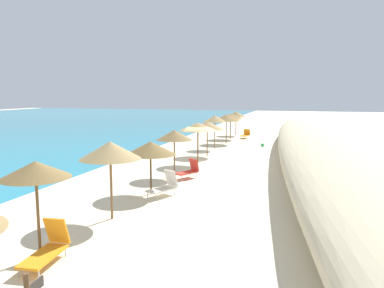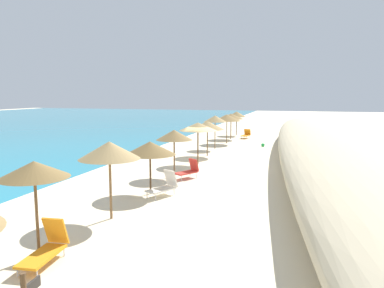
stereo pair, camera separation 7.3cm
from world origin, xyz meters
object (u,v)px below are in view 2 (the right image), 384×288
at_px(beach_umbrella_7, 215,119).
at_px(beach_umbrella_10, 237,114).
at_px(lounge_chair_1, 246,134).
at_px(beach_ball, 263,145).
at_px(lounge_chair_2, 46,248).
at_px(beach_umbrella_8, 227,118).
at_px(beach_umbrella_2, 109,150).
at_px(beach_umbrella_1, 34,170).
at_px(beach_umbrella_9, 231,116).
at_px(lounge_chair_0, 164,186).
at_px(lounge_chair_3, 188,170).
at_px(beach_umbrella_3, 150,148).
at_px(beach_umbrella_5, 198,127).
at_px(beach_umbrella_6, 207,125).
at_px(beach_umbrella_4, 174,135).

xyz_separation_m(beach_umbrella_7, beach_umbrella_10, (10.79, 0.03, -0.18)).
xyz_separation_m(lounge_chair_1, beach_ball, (-5.89, -2.36, -0.24)).
distance_m(beach_umbrella_7, lounge_chair_2, 22.43).
bearing_deg(beach_umbrella_8, beach_umbrella_2, -179.86).
bearing_deg(beach_umbrella_2, beach_umbrella_1, 173.97).
bearing_deg(lounge_chair_2, lounge_chair_1, -98.49).
bearing_deg(beach_umbrella_9, beach_umbrella_10, 0.63).
bearing_deg(beach_umbrella_2, beach_umbrella_8, 0.14).
distance_m(beach_umbrella_9, lounge_chair_0, 22.35).
xyz_separation_m(lounge_chair_0, lounge_chair_2, (-7.28, 0.70, -0.04)).
bearing_deg(beach_umbrella_10, beach_ball, -155.66).
relative_size(lounge_chair_0, lounge_chair_3, 1.08).
height_order(beach_umbrella_7, beach_umbrella_9, beach_umbrella_7).
xyz_separation_m(beach_umbrella_2, beach_ball, (20.85, -3.47, -2.43)).
distance_m(beach_umbrella_1, beach_umbrella_7, 22.10).
bearing_deg(beach_umbrella_2, beach_umbrella_3, -0.79).
relative_size(beach_umbrella_5, lounge_chair_0, 1.71).
xyz_separation_m(beach_umbrella_1, beach_umbrella_3, (7.18, -0.42, -0.38)).
height_order(lounge_chair_2, lounge_chair_3, lounge_chair_2).
distance_m(beach_umbrella_6, beach_umbrella_9, 10.92).
distance_m(beach_umbrella_10, lounge_chair_0, 25.93).
bearing_deg(beach_umbrella_1, beach_umbrella_2, -6.03).
distance_m(lounge_chair_0, beach_ball, 17.54).
relative_size(beach_umbrella_6, lounge_chair_1, 1.69).
distance_m(beach_umbrella_2, beach_umbrella_7, 18.56).
height_order(beach_umbrella_8, lounge_chair_3, beach_umbrella_8).
bearing_deg(beach_umbrella_10, beach_umbrella_4, -179.31).
bearing_deg(beach_umbrella_7, lounge_chair_3, -174.28).
xyz_separation_m(beach_umbrella_6, lounge_chair_0, (-11.33, -0.85, -1.84)).
bearing_deg(beach_umbrella_6, beach_umbrella_10, 1.19).
xyz_separation_m(beach_umbrella_7, beach_umbrella_8, (3.63, -0.29, -0.12)).
bearing_deg(beach_umbrella_3, beach_umbrella_1, 176.62).
height_order(beach_umbrella_7, beach_umbrella_10, beach_umbrella_7).
relative_size(beach_umbrella_6, lounge_chair_0, 1.62).
bearing_deg(lounge_chair_2, lounge_chair_3, -100.27).
distance_m(beach_umbrella_9, lounge_chair_3, 18.66).
bearing_deg(lounge_chair_0, beach_umbrella_4, -52.31).
bearing_deg(beach_umbrella_3, beach_umbrella_7, 1.51).
xyz_separation_m(beach_umbrella_2, lounge_chair_2, (-3.76, -0.08, -2.17)).
bearing_deg(beach_umbrella_2, beach_umbrella_4, 0.83).
bearing_deg(beach_umbrella_8, beach_umbrella_10, 2.54).
height_order(beach_umbrella_3, beach_ball, beach_umbrella_3).
relative_size(lounge_chair_0, beach_ball, 5.25).
distance_m(beach_umbrella_2, beach_umbrella_3, 3.67).
bearing_deg(beach_umbrella_9, beach_umbrella_5, -178.07).
bearing_deg(beach_umbrella_6, beach_umbrella_8, -0.12).
relative_size(beach_umbrella_10, lounge_chair_1, 1.73).
xyz_separation_m(beach_umbrella_3, beach_umbrella_10, (25.71, 0.42, 0.20)).
relative_size(beach_umbrella_3, beach_umbrella_10, 0.92).
relative_size(beach_umbrella_3, beach_umbrella_9, 0.94).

